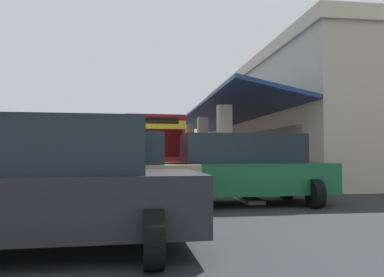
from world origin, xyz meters
The scene contains 9 objects.
ground centered at (0.00, 8.00, 0.00)m, with size 120.00×120.00×0.00m, color #262628.
curb_strip centered at (0.06, 3.97, 0.06)m, with size 27.08×0.50×0.12m, color #9E998E.
plaza_building centered at (0.06, 13.59, 3.40)m, with size 22.86×16.49×6.79m.
transit_bus centered at (2.08, 0.98, 1.85)m, with size 11.37×3.39×3.34m.
parked_suv_green centered at (13.42, 3.62, 1.02)m, with size 2.76×4.83×1.97m.
parked_suv_charcoal centered at (18.10, -0.77, 1.02)m, with size 2.84×4.88×1.97m.
parked_suv_tan centered at (14.00, -0.22, 1.02)m, with size 2.84×4.87×1.97m.
pedestrian centered at (9.59, 2.56, 0.93)m, with size 0.53×0.65×1.66m.
potted_palm centered at (-6.15, 4.92, 0.65)m, with size 1.65×1.75×2.50m.
Camera 1 is at (23.83, 0.78, 1.48)m, focal length 35.44 mm.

